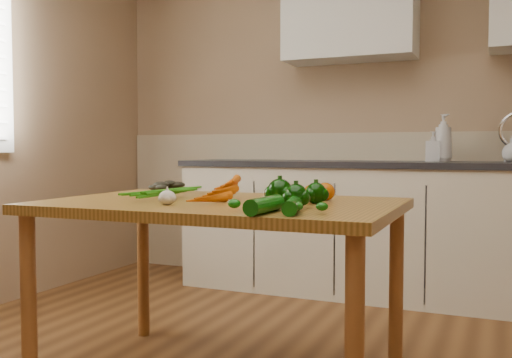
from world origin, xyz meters
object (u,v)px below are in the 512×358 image
object	(u,v)px
table	(221,221)
pepper_b	(316,193)
soap_bottle_a	(443,138)
garlic_bulb	(167,198)
tomato_a	(290,193)
zucchini_a	(292,206)
soap_bottle_b	(433,146)
pepper_c	(296,196)
zucchini_b	(265,205)
tomato_c	(325,192)
tomato_b	(312,192)
leafy_greens	(158,182)
pepper_a	(280,192)
carrot_bunch	(204,192)

from	to	relation	value
table	pepper_b	xyz separation A→B (m)	(0.40, 0.04, 0.13)
soap_bottle_a	table	bearing A→B (deg)	-150.31
garlic_bulb	pepper_b	bearing A→B (deg)	28.25
tomato_a	zucchini_a	xyz separation A→B (m)	(0.19, -0.50, -0.00)
soap_bottle_b	pepper_c	distance (m)	1.96
table	pepper_b	bearing A→B (deg)	5.06
pepper_b	zucchini_b	bearing A→B (deg)	-98.44
zucchini_a	zucchini_b	world-z (taller)	zucchini_b
table	zucchini_a	world-z (taller)	zucchini_a
table	zucchini_b	xyz separation A→B (m)	(0.34, -0.35, 0.11)
tomato_c	zucchini_a	bearing A→B (deg)	-85.99
garlic_bulb	pepper_c	size ratio (longest dim) A/B	0.76
pepper_b	soap_bottle_a	bearing A→B (deg)	80.04
tomato_c	garlic_bulb	bearing A→B (deg)	-140.90
tomato_b	soap_bottle_b	bearing A→B (deg)	78.48
tomato_a	tomato_c	size ratio (longest dim) A/B	0.74
garlic_bulb	tomato_b	xyz separation A→B (m)	(0.44, 0.44, 0.00)
leafy_greens	tomato_b	distance (m)	0.82
pepper_c	zucchini_b	distance (m)	0.20
soap_bottle_b	tomato_b	distance (m)	1.62
tomato_a	zucchini_a	size ratio (longest dim) A/B	0.31
pepper_c	table	bearing A→B (deg)	158.37
leafy_greens	tomato_b	size ratio (longest dim) A/B	2.93
garlic_bulb	pepper_a	bearing A→B (deg)	24.31
soap_bottle_b	pepper_a	bearing A→B (deg)	165.96
table	tomato_b	xyz separation A→B (m)	(0.33, 0.20, 0.12)
pepper_b	tomato_b	distance (m)	0.18
table	leafy_greens	xyz separation A→B (m)	(-0.49, 0.28, 0.14)
pepper_c	tomato_c	bearing A→B (deg)	88.00
tomato_b	pepper_b	bearing A→B (deg)	-66.65
pepper_a	pepper_b	size ratio (longest dim) A/B	1.20
table	pepper_c	size ratio (longest dim) A/B	16.54
leafy_greens	zucchini_b	size ratio (longest dim) A/B	0.91
soap_bottle_a	zucchini_b	bearing A→B (deg)	-138.59
table	pepper_b	size ratio (longest dim) A/B	17.42
leafy_greens	tomato_a	distance (m)	0.73
leafy_greens	zucchini_b	distance (m)	1.04
pepper_b	tomato_c	size ratio (longest dim) A/B	1.00
table	pepper_a	xyz separation A→B (m)	(0.28, -0.06, 0.13)
pepper_c	leafy_greens	bearing A→B (deg)	153.73
garlic_bulb	tomato_a	size ratio (longest dim) A/B	1.08
pepper_c	soap_bottle_a	bearing A→B (deg)	80.56
tomato_c	pepper_c	bearing A→B (deg)	-92.00
table	pepper_a	distance (m)	0.32
pepper_a	tomato_c	world-z (taller)	pepper_a
pepper_b	zucchini_b	world-z (taller)	pepper_b
tomato_a	zucchini_b	bearing A→B (deg)	-78.95
soap_bottle_b	table	bearing A→B (deg)	157.22
carrot_bunch	pepper_c	size ratio (longest dim) A/B	3.05
leafy_greens	tomato_a	xyz separation A→B (m)	(0.73, -0.09, -0.02)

